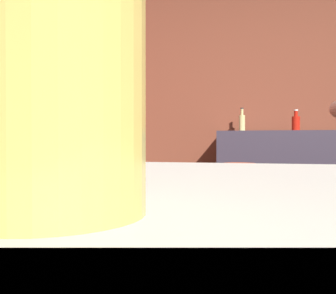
% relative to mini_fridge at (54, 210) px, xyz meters
% --- Properties ---
extents(wall_back, '(5.20, 0.10, 2.70)m').
position_rel_mini_fridge_xyz_m(wall_back, '(2.07, 0.45, 0.87)').
color(wall_back, brown).
rests_on(wall_back, ground).
extents(back_shelf, '(0.96, 0.36, 1.17)m').
position_rel_mini_fridge_xyz_m(back_shelf, '(1.91, 0.17, 0.11)').
color(back_shelf, '#3C3543').
rests_on(back_shelf, ground).
extents(mini_fridge, '(0.55, 0.58, 0.96)m').
position_rel_mini_fridge_xyz_m(mini_fridge, '(0.00, 0.00, 0.00)').
color(mini_fridge, white).
rests_on(mini_fridge, ground).
extents(mixing_bowl, '(0.19, 0.19, 0.05)m').
position_rel_mini_fridge_xyz_m(mixing_bowl, '(1.65, -0.89, 0.46)').
color(mixing_bowl, '#C74B2A').
rests_on(mixing_bowl, prep_counter).
extents(pint_glass_near, '(0.08, 0.08, 0.14)m').
position_rel_mini_fridge_xyz_m(pint_glass_near, '(1.58, -2.77, 0.65)').
color(pint_glass_near, gold).
rests_on(pint_glass_near, bar_counter).
extents(pint_glass_far, '(0.07, 0.07, 0.14)m').
position_rel_mini_fridge_xyz_m(pint_glass_far, '(1.67, -2.90, 0.65)').
color(pint_glass_far, '#D4B755').
rests_on(pint_glass_far, bar_counter).
extents(bottle_soy, '(0.05, 0.05, 0.20)m').
position_rel_mini_fridge_xyz_m(bottle_soy, '(1.62, 0.26, 0.77)').
color(bottle_soy, '#D5C77D').
rests_on(bottle_soy, back_shelf).
extents(bottle_vinegar, '(0.06, 0.06, 0.17)m').
position_rel_mini_fridge_xyz_m(bottle_vinegar, '(2.05, 0.19, 0.76)').
color(bottle_vinegar, red).
rests_on(bottle_vinegar, back_shelf).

